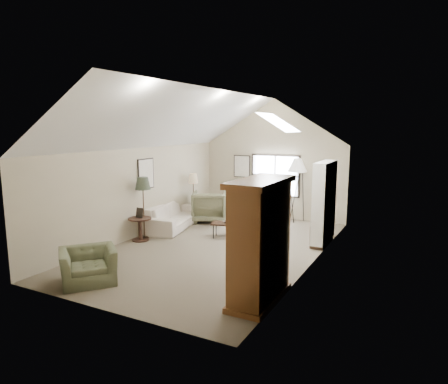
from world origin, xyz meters
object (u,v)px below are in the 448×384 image
at_px(armoire, 260,241).
at_px(side_table, 140,229).
at_px(sofa, 173,216).
at_px(side_chair, 254,212).
at_px(armchair_far, 210,206).
at_px(armchair_near, 88,266).
at_px(coffee_table, 227,230).

xyz_separation_m(armoire, side_table, (-4.36, 2.01, -0.78)).
distance_m(sofa, side_table, 1.60).
xyz_separation_m(sofa, side_chair, (2.23, 1.16, 0.10)).
height_order(armoire, armchair_far, armoire).
bearing_deg(sofa, side_table, 168.01).
distance_m(armoire, armchair_far, 6.14).
relative_size(sofa, armchair_near, 2.37).
relative_size(sofa, armchair_far, 2.29).
bearing_deg(side_chair, armoire, -84.96).
xyz_separation_m(armchair_far, side_chair, (1.61, -0.04, -0.03)).
bearing_deg(side_chair, side_table, -147.91).
bearing_deg(armchair_far, side_chair, 154.01).
relative_size(armchair_near, armchair_far, 0.97).
distance_m(armchair_near, armchair_far, 5.64).
distance_m(coffee_table, side_chair, 1.47).
bearing_deg(armoire, side_table, 155.22).
height_order(side_table, side_chair, side_chair).
height_order(armchair_near, armchair_far, armchair_far).
bearing_deg(sofa, coffee_table, -110.33).
bearing_deg(armchair_near, armchair_far, 43.94).
height_order(armoire, coffee_table, armoire).
distance_m(armchair_near, coffee_table, 4.27).
bearing_deg(armchair_near, coffee_table, 26.49).
bearing_deg(sofa, side_chair, -75.18).
xyz_separation_m(armoire, armchair_far, (-3.76, 4.81, -0.60)).
bearing_deg(armoire, coffee_table, 125.39).
distance_m(armchair_far, side_table, 2.87).
distance_m(sofa, coffee_table, 2.03).
distance_m(sofa, armchair_far, 1.35).
bearing_deg(coffee_table, armoire, -54.61).
bearing_deg(side_table, armchair_far, 77.90).
distance_m(armchair_near, side_table, 2.99).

